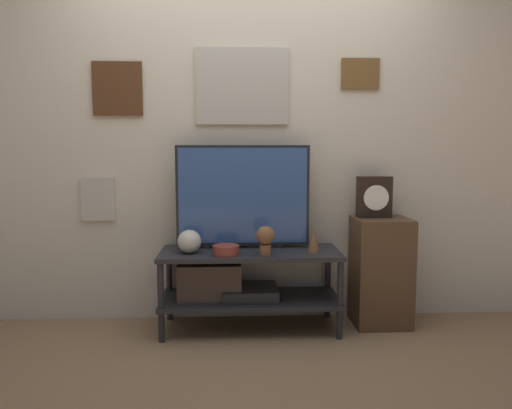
{
  "coord_description": "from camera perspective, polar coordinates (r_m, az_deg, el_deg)",
  "views": [
    {
      "loc": [
        -0.11,
        -2.94,
        1.19
      ],
      "look_at": [
        0.04,
        0.27,
        0.83
      ],
      "focal_mm": 35.0,
      "sensor_mm": 36.0,
      "label": 1
    }
  ],
  "objects": [
    {
      "name": "vase_slim_bronze",
      "position": [
        3.25,
        6.63,
        -3.96
      ],
      "size": [
        0.08,
        0.08,
        0.17
      ],
      "color": "brown",
      "rests_on": "media_console"
    },
    {
      "name": "side_table",
      "position": [
        3.53,
        14.05,
        -7.42
      ],
      "size": [
        0.37,
        0.35,
        0.73
      ],
      "color": "#513823",
      "rests_on": "ground_plane"
    },
    {
      "name": "decorative_bust",
      "position": [
        3.13,
        1.08,
        -3.85
      ],
      "size": [
        0.12,
        0.12,
        0.19
      ],
      "color": "brown",
      "rests_on": "media_console"
    },
    {
      "name": "television",
      "position": [
        3.34,
        -1.51,
        1.01
      ],
      "size": [
        0.89,
        0.05,
        0.69
      ],
      "color": "black",
      "rests_on": "media_console"
    },
    {
      "name": "wall_back",
      "position": [
        3.51,
        -0.93,
        8.99
      ],
      "size": [
        6.4,
        0.08,
        2.7
      ],
      "color": "beige",
      "rests_on": "ground_plane"
    },
    {
      "name": "vase_wide_bowl",
      "position": [
        3.16,
        -3.45,
        -5.22
      ],
      "size": [
        0.17,
        0.17,
        0.06
      ],
      "color": "brown",
      "rests_on": "media_console"
    },
    {
      "name": "ground_plane",
      "position": [
        3.18,
        -0.49,
        -15.71
      ],
      "size": [
        12.0,
        12.0,
        0.0
      ],
      "primitive_type": "plane",
      "color": "#846647"
    },
    {
      "name": "media_console",
      "position": [
        3.33,
        -2.34,
        -8.64
      ],
      "size": [
        1.18,
        0.47,
        0.53
      ],
      "color": "#232326",
      "rests_on": "ground_plane"
    },
    {
      "name": "mantel_clock",
      "position": [
        3.47,
        13.35,
        0.84
      ],
      "size": [
        0.22,
        0.11,
        0.28
      ],
      "color": "black",
      "rests_on": "side_table"
    },
    {
      "name": "vase_round_glass",
      "position": [
        3.23,
        -7.63,
        -4.22
      ],
      "size": [
        0.15,
        0.15,
        0.15
      ],
      "color": "beige",
      "rests_on": "media_console"
    }
  ]
}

